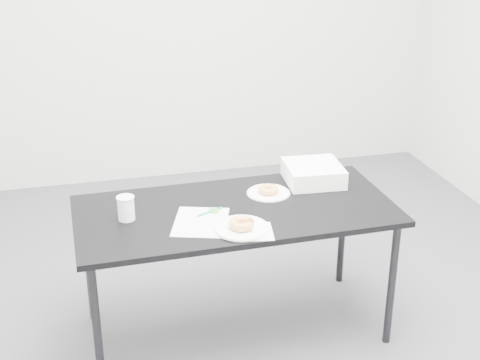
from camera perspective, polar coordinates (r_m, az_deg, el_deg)
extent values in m
plane|color=#444549|center=(3.58, -0.05, -11.49)|extent=(4.00, 4.00, 0.00)
cube|color=black|center=(3.14, -0.38, -2.65)|extent=(1.51, 0.73, 0.03)
cylinder|color=black|center=(2.98, -12.10, -12.45)|extent=(0.04, 0.04, 0.65)
cylinder|color=black|center=(3.48, -12.81, -6.92)|extent=(0.04, 0.04, 0.65)
cylinder|color=black|center=(3.30, 12.82, -8.69)|extent=(0.04, 0.04, 0.65)
cylinder|color=black|center=(3.76, 8.72, -4.20)|extent=(0.04, 0.04, 0.65)
cube|color=white|center=(3.01, -3.37, -3.59)|extent=(0.32, 0.36, 0.00)
cube|color=green|center=(3.11, -2.28, -2.65)|extent=(0.06, 0.06, 0.00)
cylinder|color=#0E9A5D|center=(3.09, -2.60, -2.72)|extent=(0.13, 0.07, 0.01)
cube|color=white|center=(2.92, 1.10, -4.45)|extent=(0.20, 0.20, 0.00)
cylinder|color=white|center=(2.94, 0.14, -4.13)|extent=(0.25, 0.25, 0.01)
torus|color=#D28642|center=(2.93, 0.14, -3.74)|extent=(0.15, 0.15, 0.04)
cylinder|color=white|center=(3.29, 2.44, -1.12)|extent=(0.21, 0.21, 0.01)
torus|color=#D28642|center=(3.28, 2.44, -0.81)|extent=(0.12, 0.12, 0.03)
cylinder|color=white|center=(3.05, -9.70, -2.38)|extent=(0.08, 0.08, 0.11)
cylinder|color=silver|center=(3.37, 5.77, -0.58)|extent=(0.10, 0.10, 0.01)
cube|color=white|center=(3.43, 6.27, 0.58)|extent=(0.30, 0.30, 0.09)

